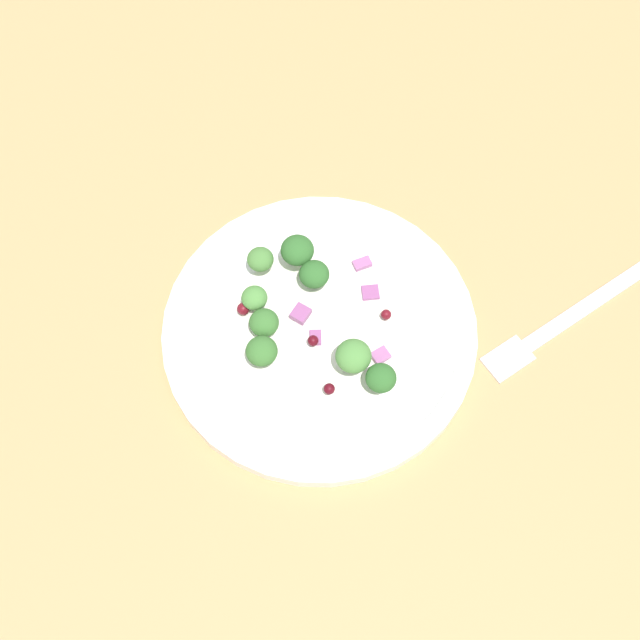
% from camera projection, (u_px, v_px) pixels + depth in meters
% --- Properties ---
extents(ground_plane, '(1.80, 1.80, 0.02)m').
position_uv_depth(ground_plane, '(313.00, 358.00, 0.67)').
color(ground_plane, tan).
extents(plate, '(0.24, 0.24, 0.02)m').
position_uv_depth(plate, '(320.00, 331.00, 0.66)').
color(plate, white).
rests_on(plate, ground_plane).
extents(dressing_pool, '(0.14, 0.14, 0.00)m').
position_uv_depth(dressing_pool, '(320.00, 328.00, 0.66)').
color(dressing_pool, white).
rests_on(dressing_pool, plate).
extents(broccoli_floret_0, '(0.03, 0.03, 0.03)m').
position_uv_depth(broccoli_floret_0, '(353.00, 356.00, 0.63)').
color(broccoli_floret_0, '#8EB77A').
rests_on(broccoli_floret_0, plate).
extents(broccoli_floret_1, '(0.02, 0.02, 0.02)m').
position_uv_depth(broccoli_floret_1, '(260.00, 260.00, 0.67)').
color(broccoli_floret_1, '#9EC684').
rests_on(broccoli_floret_1, plate).
extents(broccoli_floret_2, '(0.02, 0.02, 0.02)m').
position_uv_depth(broccoli_floret_2, '(265.00, 320.00, 0.65)').
color(broccoli_floret_2, '#ADD18E').
rests_on(broccoli_floret_2, plate).
extents(broccoli_floret_3, '(0.02, 0.02, 0.02)m').
position_uv_depth(broccoli_floret_3, '(262.00, 351.00, 0.63)').
color(broccoli_floret_3, '#ADD18E').
rests_on(broccoli_floret_3, plate).
extents(broccoli_floret_4, '(0.02, 0.02, 0.02)m').
position_uv_depth(broccoli_floret_4, '(381.00, 378.00, 0.62)').
color(broccoli_floret_4, '#9EC684').
rests_on(broccoli_floret_4, plate).
extents(broccoli_floret_5, '(0.02, 0.02, 0.02)m').
position_uv_depth(broccoli_floret_5, '(254.00, 298.00, 0.65)').
color(broccoli_floret_5, '#8EB77A').
rests_on(broccoli_floret_5, plate).
extents(broccoli_floret_6, '(0.02, 0.02, 0.02)m').
position_uv_depth(broccoli_floret_6, '(314.00, 275.00, 0.66)').
color(broccoli_floret_6, '#8EB77A').
rests_on(broccoli_floret_6, plate).
extents(broccoli_floret_7, '(0.03, 0.03, 0.03)m').
position_uv_depth(broccoli_floret_7, '(297.00, 251.00, 0.67)').
color(broccoli_floret_7, '#ADD18E').
rests_on(broccoli_floret_7, plate).
extents(cranberry_0, '(0.01, 0.01, 0.01)m').
position_uv_depth(cranberry_0, '(312.00, 335.00, 0.65)').
color(cranberry_0, '#4C0A14').
rests_on(cranberry_0, plate).
extents(cranberry_1, '(0.01, 0.01, 0.01)m').
position_uv_depth(cranberry_1, '(262.00, 357.00, 0.64)').
color(cranberry_1, '#4C0A14').
rests_on(cranberry_1, plate).
extents(cranberry_2, '(0.01, 0.01, 0.01)m').
position_uv_depth(cranberry_2, '(329.00, 389.00, 0.63)').
color(cranberry_2, '#4C0A14').
rests_on(cranberry_2, plate).
extents(cranberry_3, '(0.01, 0.01, 0.01)m').
position_uv_depth(cranberry_3, '(386.00, 315.00, 0.66)').
color(cranberry_3, maroon).
rests_on(cranberry_3, plate).
extents(cranberry_4, '(0.01, 0.01, 0.01)m').
position_uv_depth(cranberry_4, '(243.00, 309.00, 0.66)').
color(cranberry_4, maroon).
rests_on(cranberry_4, plate).
extents(onion_bit_0, '(0.02, 0.02, 0.00)m').
position_uv_depth(onion_bit_0, '(381.00, 355.00, 0.64)').
color(onion_bit_0, '#A35B93').
rests_on(onion_bit_0, plate).
extents(onion_bit_1, '(0.02, 0.02, 0.00)m').
position_uv_depth(onion_bit_1, '(370.00, 293.00, 0.67)').
color(onion_bit_1, '#934C84').
rests_on(onion_bit_1, plate).
extents(onion_bit_2, '(0.01, 0.01, 0.00)m').
position_uv_depth(onion_bit_2, '(314.00, 337.00, 0.65)').
color(onion_bit_2, '#934C84').
rests_on(onion_bit_2, plate).
extents(onion_bit_3, '(0.02, 0.02, 0.00)m').
position_uv_depth(onion_bit_3, '(362.00, 264.00, 0.68)').
color(onion_bit_3, '#A35B93').
rests_on(onion_bit_3, plate).
extents(onion_bit_4, '(0.02, 0.01, 0.01)m').
position_uv_depth(onion_bit_4, '(301.00, 314.00, 0.66)').
color(onion_bit_4, '#934C84').
rests_on(onion_bit_4, plate).
extents(fork, '(0.16, 0.13, 0.01)m').
position_uv_depth(fork, '(571.00, 317.00, 0.68)').
color(fork, silver).
rests_on(fork, ground_plane).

